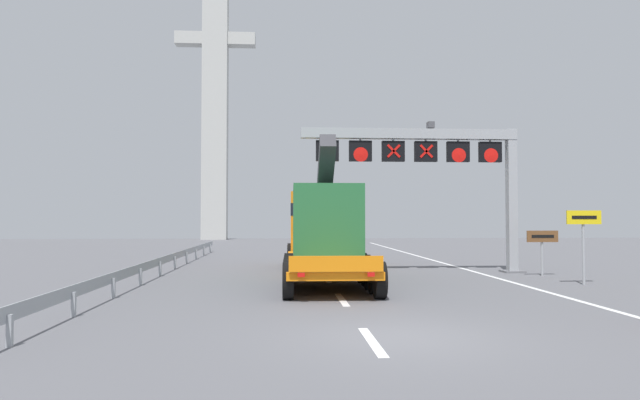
% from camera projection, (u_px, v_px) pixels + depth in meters
% --- Properties ---
extents(ground, '(112.00, 112.00, 0.00)m').
position_uv_depth(ground, '(397.00, 337.00, 11.31)').
color(ground, '#5B5B60').
extents(lane_markings, '(0.20, 53.20, 0.01)m').
position_uv_depth(lane_markings, '(315.00, 262.00, 30.52)').
color(lane_markings, silver).
rests_on(lane_markings, ground).
extents(edge_line_right, '(0.20, 63.00, 0.01)m').
position_uv_depth(edge_line_right, '(486.00, 275.00, 23.68)').
color(edge_line_right, silver).
rests_on(edge_line_right, ground).
extents(overhead_lane_gantry, '(9.78, 0.90, 6.62)m').
position_uv_depth(overhead_lane_gantry, '(436.00, 157.00, 24.90)').
color(overhead_lane_gantry, '#9EA0A5').
rests_on(overhead_lane_gantry, ground).
extents(heavy_haul_truck_orange, '(3.17, 14.09, 5.30)m').
position_uv_depth(heavy_haul_truck_orange, '(321.00, 227.00, 24.07)').
color(heavy_haul_truck_orange, orange).
rests_on(heavy_haul_truck_orange, ground).
extents(exit_sign_yellow, '(1.27, 0.15, 2.66)m').
position_uv_depth(exit_sign_yellow, '(584.00, 230.00, 20.29)').
color(exit_sign_yellow, '#9EA0A5').
rests_on(exit_sign_yellow, ground).
extents(tourist_info_sign_brown, '(1.32, 0.15, 1.87)m').
position_uv_depth(tourist_info_sign_brown, '(542.00, 242.00, 23.39)').
color(tourist_info_sign_brown, '#9EA0A5').
rests_on(tourist_info_sign_brown, ground).
extents(guardrail_left, '(0.13, 31.98, 0.76)m').
position_uv_depth(guardrail_left, '(167.00, 260.00, 24.81)').
color(guardrail_left, '#999EA3').
rests_on(guardrail_left, ground).
extents(bridge_pylon_distant, '(9.00, 2.00, 36.64)m').
position_uv_depth(bridge_pylon_distant, '(215.00, 74.00, 64.35)').
color(bridge_pylon_distant, '#B7B7B2').
rests_on(bridge_pylon_distant, ground).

